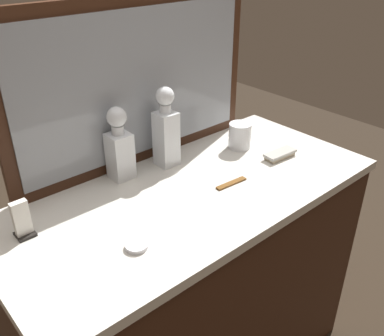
# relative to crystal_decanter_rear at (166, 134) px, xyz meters

# --- Properties ---
(dresser) EXTENTS (1.28, 0.60, 0.89)m
(dresser) POSITION_rel_crystal_decanter_rear_xyz_m (-0.05, -0.19, -0.56)
(dresser) COLOR #381E11
(dresser) RESTS_ON ground_plane
(dresser_mirror) EXTENTS (0.96, 0.03, 0.57)m
(dresser_mirror) POSITION_rel_crystal_decanter_rear_xyz_m (-0.05, 0.09, 0.17)
(dresser_mirror) COLOR #381E11
(dresser_mirror) RESTS_ON dresser
(crystal_decanter_rear) EXTENTS (0.07, 0.07, 0.29)m
(crystal_decanter_rear) POSITION_rel_crystal_decanter_rear_xyz_m (0.00, 0.00, 0.00)
(crystal_decanter_rear) COLOR white
(crystal_decanter_rear) RESTS_ON dresser
(crystal_decanter_left) EXTENTS (0.07, 0.07, 0.25)m
(crystal_decanter_left) POSITION_rel_crystal_decanter_rear_xyz_m (-0.17, 0.03, -0.02)
(crystal_decanter_left) COLOR white
(crystal_decanter_left) RESTS_ON dresser
(crystal_tumbler_far_left) EXTENTS (0.09, 0.09, 0.10)m
(crystal_tumbler_far_left) POSITION_rel_crystal_decanter_rear_xyz_m (0.29, -0.08, -0.07)
(crystal_tumbler_far_left) COLOR white
(crystal_tumbler_far_left) RESTS_ON dresser
(silver_brush_center) EXTENTS (0.13, 0.06, 0.02)m
(silver_brush_center) POSITION_rel_crystal_decanter_rear_xyz_m (0.34, -0.24, -0.10)
(silver_brush_center) COLOR #B7A88C
(silver_brush_center) RESTS_ON dresser
(porcelain_dish) EXTENTS (0.06, 0.06, 0.01)m
(porcelain_dish) POSITION_rel_crystal_decanter_rear_xyz_m (-0.35, -0.31, -0.11)
(porcelain_dish) COLOR silver
(porcelain_dish) RESTS_ON dresser
(tortoiseshell_comb) EXTENTS (0.12, 0.03, 0.01)m
(tortoiseshell_comb) POSITION_rel_crystal_decanter_rear_xyz_m (0.07, -0.25, -0.11)
(tortoiseshell_comb) COLOR brown
(tortoiseshell_comb) RESTS_ON dresser
(napkin_holder) EXTENTS (0.05, 0.05, 0.11)m
(napkin_holder) POSITION_rel_crystal_decanter_rear_xyz_m (-0.55, -0.07, -0.07)
(napkin_holder) COLOR black
(napkin_holder) RESTS_ON dresser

